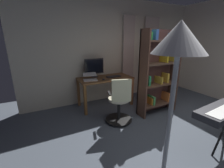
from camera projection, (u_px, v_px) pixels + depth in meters
name	position (u px, v px, depth m)	size (l,w,h in m)	color
ground_plane	(218.00, 165.00, 2.12)	(7.80, 7.80, 0.00)	#4F5763
back_room_partition	(116.00, 51.00, 4.29)	(5.15, 0.10, 2.72)	beige
curtain_left_panel	(150.00, 57.00, 4.76)	(0.51, 0.06, 2.30)	#C0AEA5
curtain_right_panel	(128.00, 58.00, 4.41)	(0.36, 0.06, 2.30)	#C0AEA5
desk	(105.00, 82.00, 3.84)	(1.34, 0.65, 0.75)	brown
office_chair	(120.00, 103.00, 3.06)	(0.56, 0.56, 0.97)	black
computer_monitor	(94.00, 67.00, 3.83)	(0.49, 0.18, 0.46)	#232328
computer_keyboard	(114.00, 77.00, 3.87)	(0.37, 0.14, 0.02)	#232328
laptop	(90.00, 78.00, 3.58)	(0.37, 0.37, 0.15)	white
computer_mouse	(104.00, 79.00, 3.57)	(0.06, 0.10, 0.04)	#232328
bookshelf	(158.00, 72.00, 3.42)	(0.95, 0.30, 1.88)	brown
floor_lamp	(175.00, 77.00, 0.89)	(0.30, 0.30, 1.79)	black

